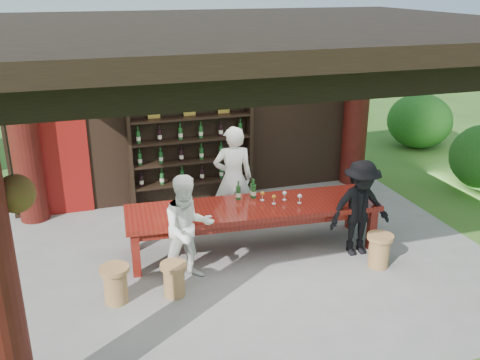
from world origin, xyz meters
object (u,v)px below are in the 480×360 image
object	(u,v)px
host	(233,179)
stool_far_left	(115,283)
stool_near_right	(379,250)
napkin_basket	(184,208)
wine_shelf	(191,151)
guest_man	(360,208)
guest_woman	(188,229)
stool_near_left	(174,279)
tasting_table	(253,212)

from	to	relation	value
host	stool_far_left	bearing A→B (deg)	46.39
stool_near_right	napkin_basket	distance (m)	2.96
wine_shelf	napkin_basket	world-z (taller)	wine_shelf
stool_near_right	guest_man	bearing A→B (deg)	102.10
guest_woman	guest_man	distance (m)	2.65
stool_far_left	guest_man	xyz separation A→B (m)	(3.70, 0.24, 0.48)
host	guest_man	world-z (taller)	host
stool_near_left	guest_man	xyz separation A→B (m)	(2.94, 0.32, 0.51)
wine_shelf	guest_man	world-z (taller)	wine_shelf
tasting_table	stool_far_left	size ratio (longest dim) A/B	7.68
tasting_table	host	bearing A→B (deg)	94.53
stool_near_left	guest_woman	bearing A→B (deg)	51.42
guest_woman	napkin_basket	size ratio (longest dim) A/B	6.00
tasting_table	stool_near_left	world-z (taller)	tasting_table
guest_man	napkin_basket	world-z (taller)	guest_man
stool_far_left	stool_near_left	bearing A→B (deg)	-5.75
host	napkin_basket	bearing A→B (deg)	45.66
tasting_table	guest_woman	size ratio (longest dim) A/B	2.53
host	stool_near_left	bearing A→B (deg)	60.24
guest_woman	stool_near_right	bearing A→B (deg)	-18.25
wine_shelf	napkin_basket	xyz separation A→B (m)	(-0.60, -2.10, -0.20)
guest_man	napkin_basket	bearing A→B (deg)	166.81
host	napkin_basket	distance (m)	1.27
stool_near_left	guest_woman	xyz separation A→B (m)	(0.29, 0.36, 0.53)
wine_shelf	stool_near_right	distance (m)	3.91
napkin_basket	guest_man	bearing A→B (deg)	-14.56
napkin_basket	stool_far_left	bearing A→B (deg)	-141.00
host	guest_man	distance (m)	2.14
tasting_table	guest_woman	xyz separation A→B (m)	(-1.15, -0.56, 0.14)
guest_woman	napkin_basket	bearing A→B (deg)	75.41
stool_near_left	host	world-z (taller)	host
stool_near_right	guest_woman	distance (m)	2.84
stool_near_right	guest_man	xyz separation A→B (m)	(-0.10, 0.46, 0.49)
wine_shelf	stool_near_left	world-z (taller)	wine_shelf
tasting_table	stool_near_right	bearing A→B (deg)	-33.66
stool_near_left	host	bearing A→B (deg)	52.21
stool_far_left	napkin_basket	bearing A→B (deg)	39.00
tasting_table	stool_near_right	world-z (taller)	tasting_table
wine_shelf	host	distance (m)	1.39
guest_woman	wine_shelf	bearing A→B (deg)	68.32
stool_near_right	guest_man	world-z (taller)	guest_man
stool_far_left	host	bearing A→B (deg)	38.35
stool_far_left	guest_woman	xyz separation A→B (m)	(1.05, 0.28, 0.51)
wine_shelf	stool_near_right	size ratio (longest dim) A/B	4.53
tasting_table	stool_near_right	xyz separation A→B (m)	(1.60, -1.07, -0.37)
tasting_table	guest_man	xyz separation A→B (m)	(1.51, -0.61, 0.12)
stool_near_left	stool_far_left	bearing A→B (deg)	174.25
wine_shelf	host	world-z (taller)	wine_shelf
stool_near_left	tasting_table	bearing A→B (deg)	32.81
stool_near_left	stool_far_left	size ratio (longest dim) A/B	0.92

